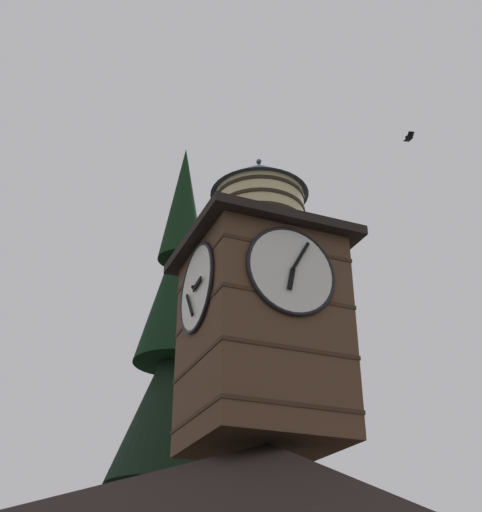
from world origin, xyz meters
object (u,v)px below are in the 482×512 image
(pine_tree_behind, at_px, (173,431))
(flying_bird_low, at_px, (243,216))
(moon, at_px, (194,504))
(clock_tower, at_px, (261,305))
(flying_bird_high, at_px, (409,138))

(pine_tree_behind, height_order, flying_bird_low, pine_tree_behind)
(pine_tree_behind, xyz_separation_m, moon, (-12.20, -33.17, 2.71))
(clock_tower, distance_m, flying_bird_high, 9.67)
(flying_bird_high, relative_size, flying_bird_low, 0.87)
(clock_tower, height_order, flying_bird_high, flying_bird_high)
(clock_tower, relative_size, pine_tree_behind, 0.42)
(moon, distance_m, flying_bird_high, 41.03)
(pine_tree_behind, relative_size, moon, 12.55)
(pine_tree_behind, bearing_deg, flying_bird_low, 102.41)
(flying_bird_low, bearing_deg, clock_tower, 74.59)
(pine_tree_behind, bearing_deg, moon, -110.19)
(flying_bird_high, bearing_deg, clock_tower, 4.93)
(clock_tower, height_order, moon, clock_tower)
(clock_tower, relative_size, flying_bird_low, 12.47)
(pine_tree_behind, height_order, flying_bird_high, pine_tree_behind)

